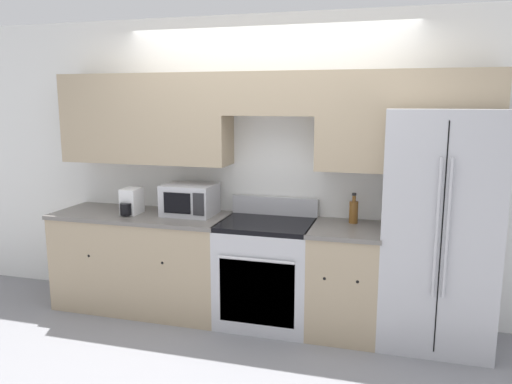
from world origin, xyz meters
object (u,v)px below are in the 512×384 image
(refrigerator, at_px, (438,228))
(microwave, at_px, (190,199))
(oven_range, at_px, (266,272))
(bottle, at_px, (354,211))

(refrigerator, distance_m, microwave, 2.07)
(refrigerator, xyz_separation_m, microwave, (-2.07, 0.04, 0.11))
(oven_range, xyz_separation_m, bottle, (0.70, 0.17, 0.53))
(oven_range, height_order, refrigerator, refrigerator)
(oven_range, distance_m, refrigerator, 1.42)
(oven_range, xyz_separation_m, microwave, (-0.72, 0.09, 0.57))
(oven_range, height_order, microwave, microwave)
(oven_range, relative_size, bottle, 4.13)
(oven_range, bearing_deg, bottle, 13.47)
(oven_range, height_order, bottle, bottle)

